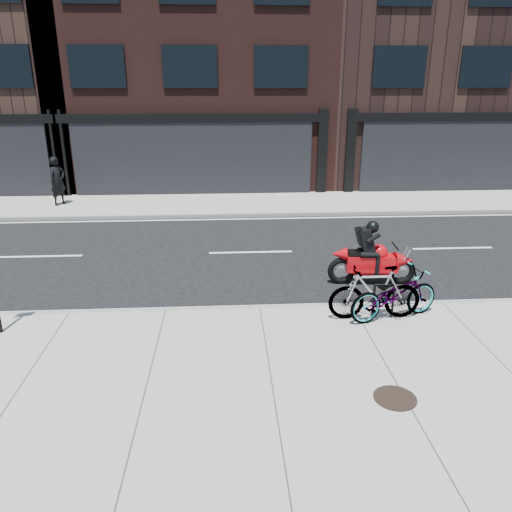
{
  "coord_description": "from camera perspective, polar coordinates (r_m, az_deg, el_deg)",
  "views": [
    {
      "loc": [
        -0.67,
        -11.63,
        4.73
      ],
      "look_at": [
        -0.02,
        -0.86,
        0.9
      ],
      "focal_mm": 35.0,
      "sensor_mm": 36.0,
      "label": 1
    }
  ],
  "objects": [
    {
      "name": "sidewalk_far",
      "position": [
        19.94,
        -1.45,
        6.01
      ],
      "size": [
        60.0,
        3.5,
        0.13
      ],
      "primitive_type": "cube",
      "color": "gray",
      "rests_on": "ground"
    },
    {
      "name": "bike_rack",
      "position": [
        10.42,
        14.37,
        -4.66
      ],
      "size": [
        0.45,
        0.07,
        0.74
      ],
      "rotation": [
        0.0,
        0.0,
        -0.04
      ],
      "color": "black",
      "rests_on": "sidewalk_near"
    },
    {
      "name": "ground",
      "position": [
        12.57,
        -0.16,
        -2.56
      ],
      "size": [
        120.0,
        120.0,
        0.0
      ],
      "primitive_type": "plane",
      "color": "black",
      "rests_on": "ground"
    },
    {
      "name": "motorcycle",
      "position": [
        12.38,
        13.56,
        -0.28
      ],
      "size": [
        2.14,
        0.59,
        1.6
      ],
      "rotation": [
        0.0,
        0.0,
        -0.07
      ],
      "color": "black",
      "rests_on": "ground"
    },
    {
      "name": "building_mideast",
      "position": [
        28.26,
        20.19,
        21.53
      ],
      "size": [
        12.0,
        10.0,
        12.5
      ],
      "primitive_type": "cube",
      "color": "black",
      "rests_on": "ground"
    },
    {
      "name": "building_center",
      "position": [
        26.28,
        -7.0,
        24.91
      ],
      "size": [
        12.0,
        10.0,
        14.5
      ],
      "primitive_type": "cube",
      "color": "black",
      "rests_on": "ground"
    },
    {
      "name": "manhole_cover",
      "position": [
        8.2,
        15.6,
        -15.36
      ],
      "size": [
        0.81,
        0.81,
        0.02
      ],
      "primitive_type": "cylinder",
      "rotation": [
        0.0,
        0.0,
        0.27
      ],
      "color": "black",
      "rests_on": "sidewalk_near"
    },
    {
      "name": "bicycle_front",
      "position": [
        10.43,
        15.51,
        -4.25
      ],
      "size": [
        2.1,
        1.23,
        1.04
      ],
      "primitive_type": "imported",
      "rotation": [
        0.0,
        0.0,
        1.86
      ],
      "color": "gray",
      "rests_on": "sidewalk_near"
    },
    {
      "name": "pedestrian",
      "position": [
        20.77,
        -21.72,
        7.97
      ],
      "size": [
        0.75,
        0.8,
        1.85
      ],
      "primitive_type": "imported",
      "rotation": [
        0.0,
        0.0,
        0.96
      ],
      "color": "black",
      "rests_on": "sidewalk_far"
    },
    {
      "name": "bicycle_rear",
      "position": [
        10.3,
        13.43,
        -4.11
      ],
      "size": [
        1.87,
        0.53,
        1.12
      ],
      "primitive_type": "imported",
      "rotation": [
        0.0,
        0.0,
        4.71
      ],
      "color": "gray",
      "rests_on": "sidewalk_near"
    },
    {
      "name": "sidewalk_near",
      "position": [
        8.13,
        1.95,
        -15.48
      ],
      "size": [
        60.0,
        6.0,
        0.13
      ],
      "primitive_type": "cube",
      "color": "gray",
      "rests_on": "ground"
    }
  ]
}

